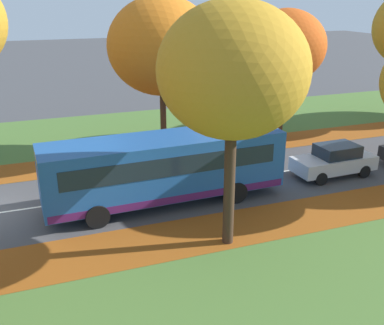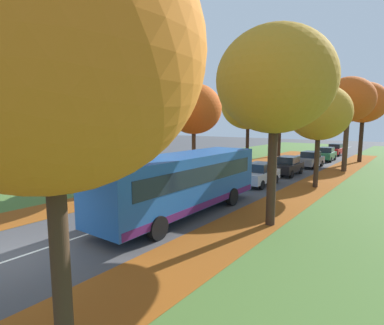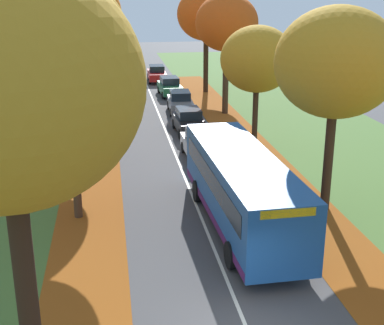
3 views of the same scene
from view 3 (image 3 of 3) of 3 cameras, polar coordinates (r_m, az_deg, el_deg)
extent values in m
cube|color=#476B2D|center=(33.65, -18.14, 1.53)|extent=(12.00, 90.00, 0.01)
cube|color=#8C4714|center=(27.47, -10.52, -1.57)|extent=(2.80, 60.00, 0.00)
cube|color=#476B2D|center=(35.51, 12.56, 2.88)|extent=(12.00, 90.00, 0.01)
cube|color=#8C4714|center=(28.62, 8.19, -0.62)|extent=(2.80, 60.00, 0.00)
cube|color=silver|center=(33.35, -2.38, 2.31)|extent=(0.12, 80.00, 0.01)
cylinder|color=black|center=(12.79, -17.17, -13.58)|extent=(0.48, 0.48, 5.35)
ellipsoid|color=#B27F1E|center=(11.10, -19.50, 7.86)|extent=(5.58, 5.58, 5.02)
cylinder|color=#422D1E|center=(22.37, -12.30, -1.20)|extent=(0.34, 0.34, 3.83)
ellipsoid|color=orange|center=(21.37, -13.05, 9.22)|extent=(5.84, 5.84, 5.26)
cylinder|color=#422D1E|center=(29.81, -11.91, 3.86)|extent=(0.35, 0.35, 3.92)
ellipsoid|color=#C64C14|center=(29.11, -12.40, 11.06)|extent=(4.83, 4.83, 4.35)
cylinder|color=black|center=(39.87, -11.35, 7.79)|extent=(0.38, 0.38, 4.25)
ellipsoid|color=#B27F1E|center=(39.31, -11.76, 14.15)|extent=(6.16, 6.16, 5.54)
cylinder|color=black|center=(48.21, -10.48, 10.20)|extent=(0.47, 0.47, 5.17)
ellipsoid|color=orange|center=(47.79, -10.80, 15.61)|extent=(5.26, 5.26, 4.73)
cylinder|color=#382619|center=(23.33, 14.33, 0.27)|extent=(0.40, 0.40, 4.45)
ellipsoid|color=#B27F1E|center=(22.43, 15.17, 10.26)|extent=(4.99, 4.99, 4.49)
cylinder|color=#382619|center=(31.81, 6.74, 4.80)|extent=(0.33, 0.33, 3.65)
ellipsoid|color=#B27F1E|center=(31.19, 6.98, 10.90)|extent=(4.23, 4.23, 3.81)
cylinder|color=#422D1E|center=(40.24, 3.60, 8.71)|extent=(0.45, 0.45, 4.95)
ellipsoid|color=#C64C14|center=(39.75, 3.72, 14.66)|extent=(4.54, 4.54, 4.09)
cylinder|color=black|center=(48.50, 1.48, 10.40)|extent=(0.44, 0.44, 4.93)
ellipsoid|color=#C64C14|center=(48.08, 1.53, 15.56)|extent=(5.09, 5.09, 4.58)
cube|color=#1E5199|center=(21.21, 5.23, -2.47)|extent=(2.81, 10.47, 2.50)
cube|color=#19232D|center=(16.59, 10.03, -7.57)|extent=(2.30, 0.17, 1.30)
cube|color=#19232D|center=(21.07, 5.26, -1.45)|extent=(2.81, 9.22, 0.80)
cube|color=#4C1951|center=(21.61, 5.14, -5.12)|extent=(2.83, 10.26, 0.32)
cube|color=yellow|center=(16.27, 10.19, -5.32)|extent=(1.75, 0.13, 0.28)
cylinder|color=black|center=(19.29, 11.15, -9.06)|extent=(0.33, 0.97, 0.96)
cylinder|color=black|center=(18.61, 4.22, -9.82)|extent=(0.33, 0.97, 0.96)
cylinder|color=black|center=(24.53, 6.04, -2.66)|extent=(0.33, 0.97, 0.96)
cylinder|color=black|center=(23.99, 0.58, -3.05)|extent=(0.33, 0.97, 0.96)
cube|color=#B7BABF|center=(29.72, 0.98, 1.63)|extent=(1.79, 4.24, 0.70)
cube|color=#19232D|center=(29.68, 0.93, 2.92)|extent=(1.49, 2.05, 0.60)
cylinder|color=black|center=(28.77, 3.00, 0.30)|extent=(0.23, 0.64, 0.64)
cylinder|color=black|center=(28.47, -0.07, 0.13)|extent=(0.23, 0.64, 0.64)
cylinder|color=black|center=(31.20, 1.93, 1.77)|extent=(0.23, 0.64, 0.64)
cylinder|color=black|center=(30.92, -0.91, 1.63)|extent=(0.23, 0.64, 0.64)
cube|color=black|center=(34.95, -0.32, 4.22)|extent=(1.82, 4.25, 0.70)
cube|color=#19232D|center=(34.94, -0.37, 5.31)|extent=(1.50, 2.06, 0.60)
cylinder|color=black|center=(33.95, 1.36, 3.17)|extent=(0.24, 0.65, 0.64)
cylinder|color=black|center=(33.68, -1.25, 3.04)|extent=(0.24, 0.65, 0.64)
cylinder|color=black|center=(36.42, 0.53, 4.24)|extent=(0.24, 0.65, 0.64)
cylinder|color=black|center=(36.17, -1.91, 4.12)|extent=(0.24, 0.65, 0.64)
cube|color=slate|center=(40.71, -1.26, 6.27)|extent=(1.86, 4.26, 0.70)
cube|color=#19232D|center=(40.72, -1.29, 7.20)|extent=(1.52, 2.07, 0.60)
cylinder|color=black|center=(39.60, 0.05, 5.40)|extent=(0.25, 0.65, 0.64)
cylinder|color=black|center=(39.46, -2.22, 5.34)|extent=(0.25, 0.65, 0.64)
cylinder|color=black|center=(42.12, -0.36, 6.20)|extent=(0.25, 0.65, 0.64)
cylinder|color=black|center=(41.99, -2.49, 6.14)|extent=(0.25, 0.65, 0.64)
cube|color=#1E6038|center=(47.12, -2.38, 7.94)|extent=(1.88, 4.27, 0.70)
cube|color=#19232D|center=(47.15, -2.42, 8.75)|extent=(1.53, 2.08, 0.60)
cylinder|color=black|center=(46.05, -1.15, 7.26)|extent=(0.25, 0.65, 0.64)
cylinder|color=black|center=(45.81, -3.09, 7.18)|extent=(0.25, 0.65, 0.64)
cylinder|color=black|center=(48.57, -1.70, 7.84)|extent=(0.25, 0.65, 0.64)
cylinder|color=black|center=(48.34, -3.54, 7.77)|extent=(0.25, 0.65, 0.64)
cube|color=#B21919|center=(54.11, -3.77, 9.29)|extent=(1.79, 4.24, 0.70)
cube|color=#19232D|center=(54.16, -3.80, 9.99)|extent=(1.49, 2.05, 0.60)
cylinder|color=black|center=(52.94, -2.82, 8.72)|extent=(0.23, 0.64, 0.64)
cylinder|color=black|center=(52.84, -4.53, 8.66)|extent=(0.23, 0.64, 0.64)
cylinder|color=black|center=(55.50, -3.04, 9.17)|extent=(0.23, 0.64, 0.64)
cylinder|color=black|center=(55.41, -4.68, 9.12)|extent=(0.23, 0.64, 0.64)
camera|label=1|loc=(26.31, 49.99, 10.61)|focal=42.00mm
camera|label=2|loc=(16.84, 49.18, -4.57)|focal=28.00mm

